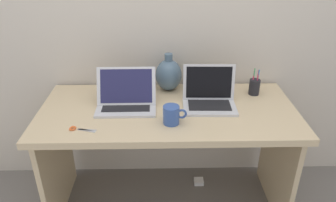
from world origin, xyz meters
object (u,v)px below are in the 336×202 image
at_px(laptop_left, 126,97).
at_px(laptop_right, 209,95).
at_px(power_brick, 199,181).
at_px(coffee_mug, 172,115).
at_px(pen_cup, 254,86).
at_px(scissors, 78,129).
at_px(green_vase, 169,75).

xyz_separation_m(laptop_left, laptop_right, (0.49, 0.01, 0.00)).
xyz_separation_m(laptop_right, power_brick, (-0.01, 0.14, -0.80)).
height_order(coffee_mug, pen_cup, pen_cup).
bearing_deg(coffee_mug, power_brick, 58.27).
relative_size(laptop_left, power_brick, 4.98).
relative_size(coffee_mug, scissors, 0.88).
relative_size(laptop_right, coffee_mug, 2.44).
distance_m(laptop_left, laptop_right, 0.49).
bearing_deg(laptop_right, pen_cup, 23.31).
height_order(green_vase, pen_cup, green_vase).
bearing_deg(laptop_left, laptop_right, 1.62).
distance_m(laptop_left, scissors, 0.35).
bearing_deg(laptop_left, green_vase, 41.89).
bearing_deg(pen_cup, laptop_left, -169.63).
bearing_deg(coffee_mug, laptop_right, 42.78).
distance_m(green_vase, coffee_mug, 0.43).
bearing_deg(pen_cup, coffee_mug, -147.27).
bearing_deg(pen_cup, green_vase, 171.43).
relative_size(coffee_mug, power_brick, 1.86).
distance_m(laptop_right, green_vase, 0.32).
distance_m(pen_cup, power_brick, 0.85).
xyz_separation_m(green_vase, coffee_mug, (0.01, -0.43, -0.05)).
height_order(laptop_left, laptop_right, laptop_right).
xyz_separation_m(laptop_right, scissors, (-0.73, -0.27, -0.06)).
xyz_separation_m(pen_cup, scissors, (-1.04, -0.40, -0.05)).
height_order(laptop_right, green_vase, green_vase).
height_order(scissors, power_brick, scissors).
height_order(coffee_mug, scissors, coffee_mug).
xyz_separation_m(coffee_mug, pen_cup, (0.54, 0.35, 0.00)).
relative_size(laptop_left, scissors, 2.37).
xyz_separation_m(laptop_right, coffee_mug, (-0.23, -0.21, -0.01)).
distance_m(coffee_mug, scissors, 0.50).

